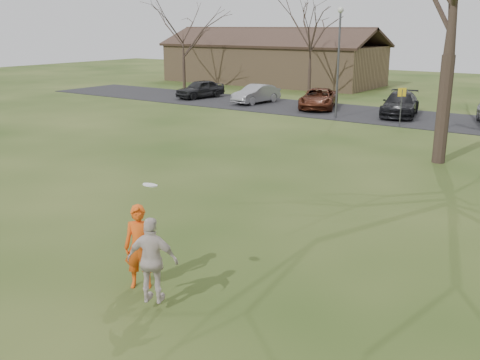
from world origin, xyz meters
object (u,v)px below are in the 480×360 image
(catching_play, at_px, (153,260))
(building, at_px, (271,62))
(car_3, at_px, (400,104))
(car_0, at_px, (200,89))
(lamp_post, at_px, (339,49))
(car_2, at_px, (319,99))
(player_defender, at_px, (140,247))
(car_1, at_px, (256,94))

(catching_play, bearing_deg, building, 118.69)
(car_3, relative_size, catching_play, 2.04)
(car_0, xyz_separation_m, lamp_post, (12.33, -2.68, 3.26))
(car_2, xyz_separation_m, catching_play, (9.41, -25.40, 0.34))
(car_0, bearing_deg, lamp_post, -1.38)
(player_defender, relative_size, car_3, 0.38)
(car_2, bearing_deg, building, 112.84)
(player_defender, distance_m, car_2, 26.28)
(car_2, bearing_deg, player_defender, -90.25)
(car_3, bearing_deg, lamp_post, -146.67)
(player_defender, relative_size, car_2, 0.39)
(car_0, distance_m, lamp_post, 13.04)
(lamp_post, bearing_deg, car_0, 167.73)
(building, xyz_separation_m, lamp_post, (14.00, -15.50, 2.04))
(car_1, bearing_deg, car_0, -172.88)
(lamp_post, bearing_deg, player_defender, -74.86)
(player_defender, distance_m, lamp_post, 23.05)
(player_defender, height_order, car_0, player_defender)
(lamp_post, bearing_deg, catching_play, -73.14)
(player_defender, height_order, car_2, player_defender)
(car_1, relative_size, lamp_post, 0.62)
(car_0, height_order, car_1, car_0)
(car_3, bearing_deg, car_2, 168.52)
(car_3, distance_m, building, 21.04)
(car_2, bearing_deg, car_1, 162.67)
(catching_play, bearing_deg, car_2, 110.32)
(car_2, distance_m, catching_play, 27.09)
(car_1, relative_size, car_2, 0.84)
(catching_play, bearing_deg, car_0, 127.19)
(building, bearing_deg, car_1, -62.53)
(car_1, distance_m, car_3, 10.14)
(car_3, height_order, building, building)
(player_defender, bearing_deg, building, 85.21)
(car_3, xyz_separation_m, lamp_post, (-2.81, -2.90, 3.24))
(car_0, relative_size, building, 0.19)
(catching_play, xyz_separation_m, building, (-20.85, 38.10, 0.91))
(car_2, bearing_deg, lamp_post, -66.77)
(car_0, height_order, car_3, car_3)
(car_3, bearing_deg, car_1, 168.87)
(player_defender, relative_size, lamp_post, 0.28)
(player_defender, height_order, car_3, player_defender)
(car_2, xyz_separation_m, lamp_post, (2.56, -2.80, 3.29))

